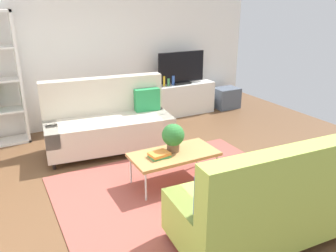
{
  "coord_description": "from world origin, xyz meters",
  "views": [
    {
      "loc": [
        -1.82,
        -3.37,
        2.23
      ],
      "look_at": [
        0.17,
        0.38,
        0.65
      ],
      "focal_mm": 36.3,
      "sensor_mm": 36.0,
      "label": 1
    }
  ],
  "objects_px": {
    "couch_green": "(272,201)",
    "tv": "(181,68)",
    "bottle_0": "(164,81)",
    "bottle_2": "(173,80)",
    "tv_console": "(180,99)",
    "bottle_1": "(168,82)",
    "potted_plant": "(173,136)",
    "vase_0": "(154,82)",
    "table_book_0": "(159,156)",
    "storage_trunk": "(226,98)",
    "couch_beige": "(109,122)",
    "coffee_table": "(174,155)"
  },
  "relations": [
    {
      "from": "couch_green",
      "to": "tv",
      "type": "distance_m",
      "value": 4.05
    },
    {
      "from": "bottle_0",
      "to": "bottle_2",
      "type": "xyz_separation_m",
      "value": [
        0.2,
        0.0,
        -0.0
      ]
    },
    {
      "from": "bottle_2",
      "to": "tv_console",
      "type": "bearing_deg",
      "value": 11.65
    },
    {
      "from": "couch_green",
      "to": "bottle_2",
      "type": "distance_m",
      "value": 3.95
    },
    {
      "from": "bottle_2",
      "to": "bottle_1",
      "type": "bearing_deg",
      "value": 180.0
    },
    {
      "from": "potted_plant",
      "to": "vase_0",
      "type": "height_order",
      "value": "vase_0"
    },
    {
      "from": "table_book_0",
      "to": "bottle_0",
      "type": "distance_m",
      "value": 2.76
    },
    {
      "from": "potted_plant",
      "to": "storage_trunk",
      "type": "bearing_deg",
      "value": 41.45
    },
    {
      "from": "couch_green",
      "to": "table_book_0",
      "type": "height_order",
      "value": "couch_green"
    },
    {
      "from": "tv_console",
      "to": "vase_0",
      "type": "bearing_deg",
      "value": 175.07
    },
    {
      "from": "couch_beige",
      "to": "table_book_0",
      "type": "relative_size",
      "value": 8.26
    },
    {
      "from": "tv",
      "to": "table_book_0",
      "type": "xyz_separation_m",
      "value": [
        -1.71,
        -2.43,
        -0.52
      ]
    },
    {
      "from": "potted_plant",
      "to": "bottle_0",
      "type": "height_order",
      "value": "bottle_0"
    },
    {
      "from": "couch_green",
      "to": "tv_console",
      "type": "xyz_separation_m",
      "value": [
        1.21,
        3.85,
        -0.12
      ]
    },
    {
      "from": "couch_beige",
      "to": "bottle_0",
      "type": "bearing_deg",
      "value": -140.16
    },
    {
      "from": "couch_green",
      "to": "bottle_2",
      "type": "height_order",
      "value": "couch_green"
    },
    {
      "from": "table_book_0",
      "to": "bottle_2",
      "type": "distance_m",
      "value": 2.86
    },
    {
      "from": "tv_console",
      "to": "bottle_2",
      "type": "distance_m",
      "value": 0.46
    },
    {
      "from": "couch_beige",
      "to": "bottle_2",
      "type": "distance_m",
      "value": 1.96
    },
    {
      "from": "tv_console",
      "to": "tv",
      "type": "distance_m",
      "value": 0.63
    },
    {
      "from": "vase_0",
      "to": "bottle_1",
      "type": "relative_size",
      "value": 1.25
    },
    {
      "from": "couch_green",
      "to": "tv_console",
      "type": "distance_m",
      "value": 4.03
    },
    {
      "from": "storage_trunk",
      "to": "table_book_0",
      "type": "relative_size",
      "value": 2.17
    },
    {
      "from": "storage_trunk",
      "to": "coffee_table",
      "type": "bearing_deg",
      "value": -138.05
    },
    {
      "from": "bottle_1",
      "to": "bottle_2",
      "type": "relative_size",
      "value": 0.77
    },
    {
      "from": "table_book_0",
      "to": "couch_beige",
      "type": "bearing_deg",
      "value": 96.43
    },
    {
      "from": "couch_beige",
      "to": "tv_console",
      "type": "bearing_deg",
      "value": -145.17
    },
    {
      "from": "bottle_2",
      "to": "potted_plant",
      "type": "bearing_deg",
      "value": -118.74
    },
    {
      "from": "bottle_1",
      "to": "bottle_0",
      "type": "bearing_deg",
      "value": 180.0
    },
    {
      "from": "bottle_2",
      "to": "couch_green",
      "type": "bearing_deg",
      "value": -104.91
    },
    {
      "from": "tv",
      "to": "bottle_2",
      "type": "xyz_separation_m",
      "value": [
        -0.19,
        -0.02,
        -0.22
      ]
    },
    {
      "from": "couch_green",
      "to": "coffee_table",
      "type": "height_order",
      "value": "couch_green"
    },
    {
      "from": "potted_plant",
      "to": "bottle_2",
      "type": "relative_size",
      "value": 1.9
    },
    {
      "from": "tv_console",
      "to": "bottle_1",
      "type": "height_order",
      "value": "bottle_1"
    },
    {
      "from": "tv_console",
      "to": "bottle_0",
      "type": "bearing_deg",
      "value": -174.26
    },
    {
      "from": "tv_console",
      "to": "table_book_0",
      "type": "bearing_deg",
      "value": -124.9
    },
    {
      "from": "couch_beige",
      "to": "storage_trunk",
      "type": "bearing_deg",
      "value": -156.51
    },
    {
      "from": "tv",
      "to": "potted_plant",
      "type": "height_order",
      "value": "tv"
    },
    {
      "from": "tv_console",
      "to": "coffee_table",
      "type": "bearing_deg",
      "value": -121.54
    },
    {
      "from": "tv",
      "to": "bottle_1",
      "type": "height_order",
      "value": "tv"
    },
    {
      "from": "tv_console",
      "to": "table_book_0",
      "type": "xyz_separation_m",
      "value": [
        -1.71,
        -2.45,
        0.11
      ]
    },
    {
      "from": "couch_beige",
      "to": "potted_plant",
      "type": "bearing_deg",
      "value": 112.65
    },
    {
      "from": "tv",
      "to": "bottle_0",
      "type": "height_order",
      "value": "tv"
    },
    {
      "from": "couch_green",
      "to": "bottle_0",
      "type": "height_order",
      "value": "couch_green"
    },
    {
      "from": "coffee_table",
      "to": "vase_0",
      "type": "distance_m",
      "value": 2.66
    },
    {
      "from": "bottle_1",
      "to": "table_book_0",
      "type": "bearing_deg",
      "value": -120.27
    },
    {
      "from": "couch_green",
      "to": "storage_trunk",
      "type": "distance_m",
      "value": 4.41
    },
    {
      "from": "storage_trunk",
      "to": "bottle_0",
      "type": "relative_size",
      "value": 2.58
    },
    {
      "from": "couch_beige",
      "to": "table_book_0",
      "type": "xyz_separation_m",
      "value": [
        0.16,
        -1.44,
        -0.01
      ]
    },
    {
      "from": "potted_plant",
      "to": "vase_0",
      "type": "relative_size",
      "value": 1.96
    }
  ]
}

